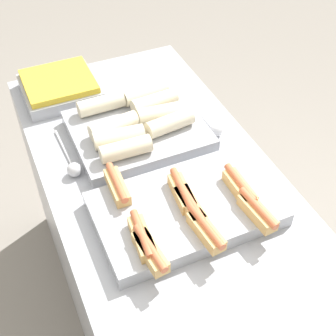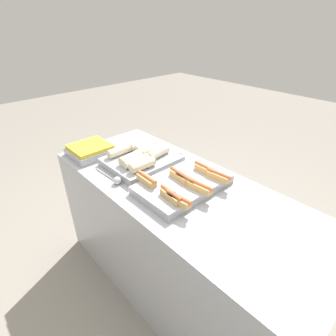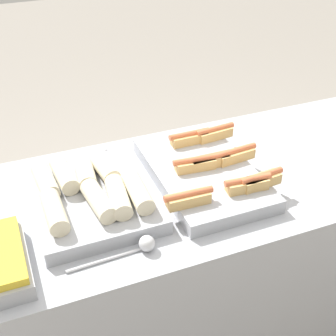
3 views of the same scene
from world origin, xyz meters
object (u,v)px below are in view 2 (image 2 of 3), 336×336
serving_spoon_near (115,180)px  serving_spoon_far (177,154)px  tray_hotdogs (184,184)px  tray_side_front (90,150)px  tray_wraps (141,158)px

serving_spoon_near → serving_spoon_far: size_ratio=0.94×
tray_hotdogs → tray_side_front: bearing=-166.7°
tray_wraps → tray_side_front: 0.40m
tray_hotdogs → tray_side_front: 0.78m
tray_side_front → serving_spoon_near: tray_side_front is taller
serving_spoon_near → serving_spoon_far: (0.01, 0.51, -0.00)m
tray_hotdogs → serving_spoon_far: size_ratio=1.93×
tray_wraps → tray_side_front: (-0.36, -0.18, -0.01)m
tray_hotdogs → serving_spoon_near: bearing=-142.4°
tray_wraps → serving_spoon_far: 0.27m
serving_spoon_near → tray_wraps: bearing=106.5°
tray_wraps → tray_side_front: tray_wraps is taller
tray_hotdogs → tray_wraps: 0.40m
tray_wraps → serving_spoon_near: size_ratio=1.72×
tray_hotdogs → tray_side_front: tray_hotdogs is taller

